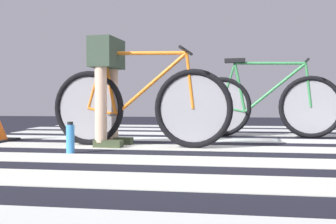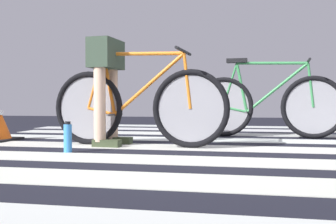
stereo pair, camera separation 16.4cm
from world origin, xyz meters
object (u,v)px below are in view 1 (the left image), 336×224
object	(u,v)px
cyclist_1_of_2	(107,77)
bicycle_2_of_2	(265,105)
bicycle_1_of_2	(139,105)
water_bottle	(70,138)

from	to	relation	value
cyclist_1_of_2	bicycle_2_of_2	bearing A→B (deg)	40.96
bicycle_1_of_2	cyclist_1_of_2	bearing A→B (deg)	-180.00
bicycle_1_of_2	cyclist_1_of_2	world-z (taller)	cyclist_1_of_2
bicycle_1_of_2	bicycle_2_of_2	xyz separation A→B (m)	(1.25, 1.14, 0.00)
bicycle_1_of_2	water_bottle	distance (m)	0.75
bicycle_1_of_2	water_bottle	size ratio (longest dim) A/B	6.71
cyclist_1_of_2	water_bottle	xyz separation A→B (m)	(-0.13, -0.57, -0.53)
cyclist_1_of_2	water_bottle	world-z (taller)	cyclist_1_of_2
bicycle_1_of_2	water_bottle	xyz separation A→B (m)	(-0.44, -0.54, -0.26)
cyclist_1_of_2	bicycle_2_of_2	world-z (taller)	cyclist_1_of_2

